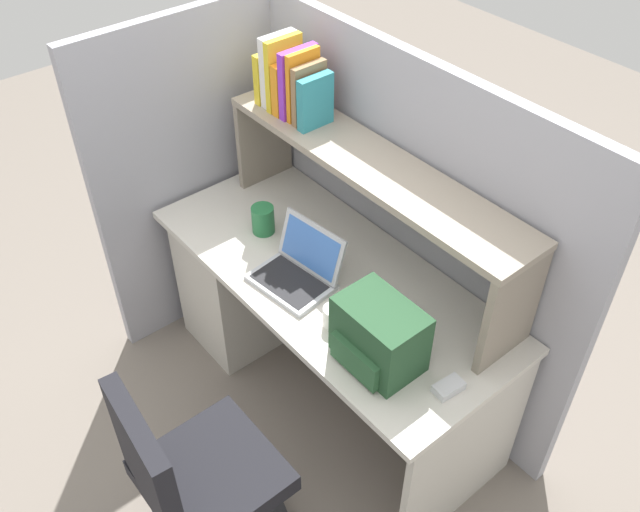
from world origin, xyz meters
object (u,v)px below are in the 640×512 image
object	(u,v)px
laptop	(298,269)
paper_cup	(333,317)
snack_canister	(263,220)
computer_mouse	(449,387)
office_chair	(199,492)
backpack	(378,336)

from	to	relation	value
laptop	paper_cup	xyz separation A→B (m)	(0.27, -0.05, -0.01)
paper_cup	snack_canister	world-z (taller)	snack_canister
computer_mouse	snack_canister	xyz separation A→B (m)	(-1.08, 0.02, 0.05)
office_chair	laptop	bearing A→B (deg)	-59.27
snack_canister	laptop	bearing A→B (deg)	-11.86
backpack	snack_canister	size ratio (longest dim) A/B	2.43
backpack	paper_cup	world-z (taller)	backpack
laptop	computer_mouse	size ratio (longest dim) A/B	3.26
backpack	computer_mouse	xyz separation A→B (m)	(0.25, 0.09, -0.10)
paper_cup	laptop	bearing A→B (deg)	169.05
computer_mouse	office_chair	bearing A→B (deg)	-111.91
laptop	office_chair	size ratio (longest dim) A/B	0.37
snack_canister	backpack	bearing A→B (deg)	-7.71
computer_mouse	office_chair	xyz separation A→B (m)	(-0.40, -0.77, -0.35)
snack_canister	computer_mouse	bearing A→B (deg)	-0.96
backpack	computer_mouse	world-z (taller)	backpack
computer_mouse	office_chair	world-z (taller)	office_chair
office_chair	backpack	bearing A→B (deg)	-97.29
laptop	computer_mouse	bearing A→B (deg)	3.91
backpack	office_chair	xyz separation A→B (m)	(-0.15, -0.68, -0.46)
office_chair	computer_mouse	bearing A→B (deg)	-112.41
backpack	paper_cup	xyz separation A→B (m)	(-0.22, -0.01, -0.08)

